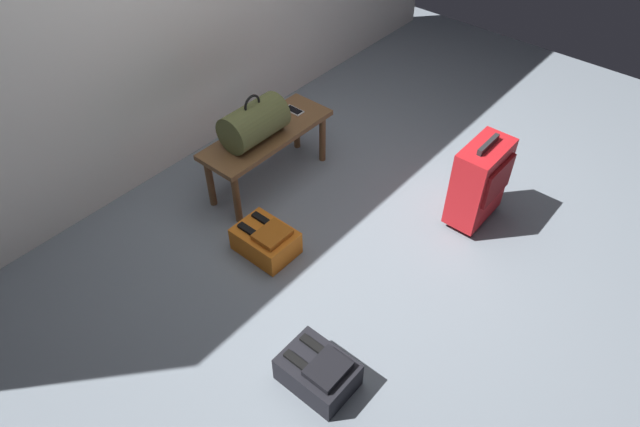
{
  "coord_description": "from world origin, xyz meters",
  "views": [
    {
      "loc": [
        -2.14,
        -1.48,
        2.68
      ],
      "look_at": [
        -0.19,
        0.18,
        0.25
      ],
      "focal_mm": 31.59,
      "sensor_mm": 36.0,
      "label": 1
    }
  ],
  "objects_px": {
    "duffel_bag_olive": "(254,123)",
    "backpack_dark": "(318,372)",
    "bench": "(267,140)",
    "backpack_orange": "(266,240)",
    "suitcase_upright_red": "(480,181)",
    "cell_phone": "(294,110)"
  },
  "relations": [
    {
      "from": "duffel_bag_olive",
      "to": "backpack_dark",
      "type": "distance_m",
      "value": 1.68
    },
    {
      "from": "bench",
      "to": "backpack_orange",
      "type": "bearing_deg",
      "value": -137.98
    },
    {
      "from": "bench",
      "to": "suitcase_upright_red",
      "type": "height_order",
      "value": "suitcase_upright_red"
    },
    {
      "from": "duffel_bag_olive",
      "to": "backpack_orange",
      "type": "xyz_separation_m",
      "value": [
        -0.41,
        -0.47,
        -0.47
      ]
    },
    {
      "from": "bench",
      "to": "backpack_orange",
      "type": "xyz_separation_m",
      "value": [
        -0.52,
        -0.47,
        -0.27
      ]
    },
    {
      "from": "duffel_bag_olive",
      "to": "suitcase_upright_red",
      "type": "height_order",
      "value": "duffel_bag_olive"
    },
    {
      "from": "cell_phone",
      "to": "backpack_dark",
      "type": "bearing_deg",
      "value": -134.35
    },
    {
      "from": "duffel_bag_olive",
      "to": "suitcase_upright_red",
      "type": "relative_size",
      "value": 0.69
    },
    {
      "from": "cell_phone",
      "to": "suitcase_upright_red",
      "type": "height_order",
      "value": "suitcase_upright_red"
    },
    {
      "from": "suitcase_upright_red",
      "to": "backpack_orange",
      "type": "relative_size",
      "value": 1.69
    },
    {
      "from": "backpack_orange",
      "to": "backpack_dark",
      "type": "relative_size",
      "value": 1.0
    },
    {
      "from": "bench",
      "to": "backpack_dark",
      "type": "height_order",
      "value": "bench"
    },
    {
      "from": "backpack_orange",
      "to": "cell_phone",
      "type": "bearing_deg",
      "value": 31.08
    },
    {
      "from": "duffel_bag_olive",
      "to": "backpack_orange",
      "type": "height_order",
      "value": "duffel_bag_olive"
    },
    {
      "from": "duffel_bag_olive",
      "to": "backpack_orange",
      "type": "distance_m",
      "value": 0.78
    },
    {
      "from": "suitcase_upright_red",
      "to": "backpack_dark",
      "type": "height_order",
      "value": "suitcase_upright_red"
    },
    {
      "from": "suitcase_upright_red",
      "to": "backpack_orange",
      "type": "distance_m",
      "value": 1.43
    },
    {
      "from": "bench",
      "to": "backpack_orange",
      "type": "height_order",
      "value": "bench"
    },
    {
      "from": "suitcase_upright_red",
      "to": "backpack_dark",
      "type": "distance_m",
      "value": 1.63
    },
    {
      "from": "duffel_bag_olive",
      "to": "cell_phone",
      "type": "bearing_deg",
      "value": 4.41
    },
    {
      "from": "suitcase_upright_red",
      "to": "backpack_orange",
      "type": "height_order",
      "value": "suitcase_upright_red"
    },
    {
      "from": "suitcase_upright_red",
      "to": "backpack_orange",
      "type": "bearing_deg",
      "value": 142.58
    }
  ]
}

